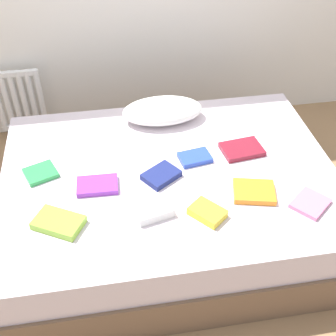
{
  "coord_description": "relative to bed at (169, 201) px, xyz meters",
  "views": [
    {
      "loc": [
        -0.33,
        -1.94,
        2.2
      ],
      "look_at": [
        0.0,
        0.05,
        0.48
      ],
      "focal_mm": 47.18,
      "sensor_mm": 36.0,
      "label": 1
    }
  ],
  "objects": [
    {
      "name": "textbook_white",
      "position": [
        -0.14,
        -0.33,
        0.28
      ],
      "size": [
        0.22,
        0.17,
        0.05
      ],
      "primitive_type": "cube",
      "rotation": [
        0.0,
        0.0,
        0.24
      ],
      "color": "white",
      "rests_on": "bed"
    },
    {
      "name": "textbook_orange",
      "position": [
        0.43,
        -0.27,
        0.27
      ],
      "size": [
        0.26,
        0.23,
        0.03
      ],
      "primitive_type": "cube",
      "rotation": [
        0.0,
        0.0,
        -0.24
      ],
      "color": "orange",
      "rests_on": "bed"
    },
    {
      "name": "ground_plane",
      "position": [
        0.0,
        0.0,
        -0.25
      ],
      "size": [
        8.0,
        8.0,
        0.0
      ],
      "primitive_type": "plane",
      "color": "#93704C"
    },
    {
      "name": "textbook_lime",
      "position": [
        -0.63,
        -0.33,
        0.27
      ],
      "size": [
        0.29,
        0.26,
        0.04
      ],
      "primitive_type": "cube",
      "rotation": [
        0.0,
        0.0,
        -0.52
      ],
      "color": "#8CC638",
      "rests_on": "bed"
    },
    {
      "name": "bed",
      "position": [
        0.0,
        0.0,
        0.0
      ],
      "size": [
        2.0,
        1.5,
        0.5
      ],
      "color": "brown",
      "rests_on": "ground"
    },
    {
      "name": "textbook_blue",
      "position": [
        0.17,
        0.08,
        0.27
      ],
      "size": [
        0.21,
        0.16,
        0.03
      ],
      "primitive_type": "cube",
      "rotation": [
        0.0,
        0.0,
        0.16
      ],
      "color": "#2847B7",
      "rests_on": "bed"
    },
    {
      "name": "radiator",
      "position": [
        -0.99,
        1.2,
        0.1
      ],
      "size": [
        0.37,
        0.04,
        0.51
      ],
      "color": "white",
      "rests_on": "ground"
    },
    {
      "name": "textbook_green",
      "position": [
        -0.75,
        0.09,
        0.27
      ],
      "size": [
        0.22,
        0.21,
        0.03
      ],
      "primitive_type": "cube",
      "rotation": [
        0.0,
        0.0,
        0.38
      ],
      "color": "green",
      "rests_on": "bed"
    },
    {
      "name": "textbook_navy",
      "position": [
        -0.06,
        -0.05,
        0.27
      ],
      "size": [
        0.25,
        0.23,
        0.04
      ],
      "primitive_type": "cube",
      "rotation": [
        0.0,
        0.0,
        0.6
      ],
      "color": "navy",
      "rests_on": "bed"
    },
    {
      "name": "pillow",
      "position": [
        0.04,
        0.54,
        0.32
      ],
      "size": [
        0.54,
        0.3,
        0.14
      ],
      "primitive_type": "ellipsoid",
      "color": "white",
      "rests_on": "bed"
    },
    {
      "name": "textbook_yellow",
      "position": [
        0.14,
        -0.39,
        0.28
      ],
      "size": [
        0.21,
        0.22,
        0.05
      ],
      "primitive_type": "cube",
      "rotation": [
        0.0,
        0.0,
        -0.87
      ],
      "color": "yellow",
      "rests_on": "bed"
    },
    {
      "name": "textbook_purple",
      "position": [
        -0.42,
        -0.07,
        0.27
      ],
      "size": [
        0.23,
        0.16,
        0.03
      ],
      "primitive_type": "cube",
      "rotation": [
        0.0,
        0.0,
        -0.03
      ],
      "color": "purple",
      "rests_on": "bed"
    },
    {
      "name": "textbook_maroon",
      "position": [
        0.47,
        0.11,
        0.27
      ],
      "size": [
        0.27,
        0.21,
        0.03
      ],
      "primitive_type": "cube",
      "rotation": [
        0.0,
        0.0,
        0.13
      ],
      "color": "maroon",
      "rests_on": "bed"
    },
    {
      "name": "textbook_pink",
      "position": [
        0.7,
        -0.4,
        0.27
      ],
      "size": [
        0.25,
        0.25,
        0.02
      ],
      "primitive_type": "cube",
      "rotation": [
        0.0,
        0.0,
        0.7
      ],
      "color": "pink",
      "rests_on": "bed"
    }
  ]
}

